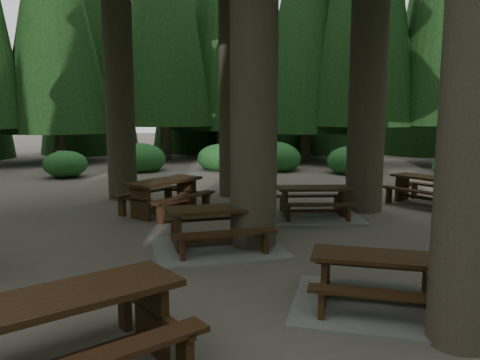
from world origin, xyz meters
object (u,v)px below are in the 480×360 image
(picnic_table_b, at_px, (165,191))
(picnic_table_e, at_px, (75,321))
(picnic_table_c, at_px, (313,208))
(picnic_table_d, at_px, (425,186))
(picnic_table_a, at_px, (377,291))
(picnic_table_f, at_px, (217,235))

(picnic_table_b, distance_m, picnic_table_e, 7.05)
(picnic_table_c, distance_m, picnic_table_d, 3.57)
(picnic_table_e, bearing_deg, picnic_table_c, 25.75)
(picnic_table_c, bearing_deg, picnic_table_a, -92.43)
(picnic_table_e, height_order, picnic_table_f, picnic_table_e)
(picnic_table_a, distance_m, picnic_table_f, 3.33)
(picnic_table_f, bearing_deg, picnic_table_c, 35.02)
(picnic_table_a, xyz_separation_m, picnic_table_f, (-2.87, 1.68, 0.03))
(picnic_table_a, relative_size, picnic_table_f, 0.76)
(picnic_table_a, height_order, picnic_table_f, picnic_table_f)
(picnic_table_a, bearing_deg, picnic_table_d, 78.31)
(picnic_table_c, height_order, picnic_table_e, picnic_table_e)
(picnic_table_d, height_order, picnic_table_f, picnic_table_f)
(picnic_table_c, relative_size, picnic_table_d, 1.19)
(picnic_table_a, distance_m, picnic_table_c, 5.09)
(picnic_table_d, relative_size, picnic_table_e, 0.90)
(picnic_table_b, height_order, picnic_table_c, picnic_table_b)
(picnic_table_b, relative_size, picnic_table_f, 0.78)
(picnic_table_a, distance_m, picnic_table_b, 6.55)
(picnic_table_c, distance_m, picnic_table_f, 3.31)
(picnic_table_f, bearing_deg, picnic_table_d, 22.51)
(picnic_table_e, bearing_deg, picnic_table_b, 54.17)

